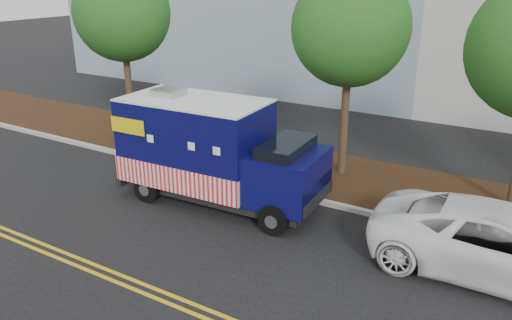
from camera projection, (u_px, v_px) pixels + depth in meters
The scene contains 10 objects.
ground at pixel (240, 206), 14.89m from camera, with size 120.00×120.00×0.00m, color black.
curb at pixel (263, 188), 15.99m from camera, with size 120.00×0.18×0.15m, color #9E9E99.
mulch_strip at pixel (293, 167), 17.67m from camera, with size 120.00×4.00×0.15m, color black.
centerline_near at pixel (135, 281), 11.31m from camera, with size 120.00×0.10×0.01m, color gold.
centerline_far at pixel (127, 286), 11.11m from camera, with size 120.00×0.10×0.01m, color gold.
tree_a at pixel (122, 13), 18.67m from camera, with size 3.61×3.61×6.92m.
tree_b at pixel (350, 28), 15.32m from camera, with size 3.67×3.67×6.79m.
sign_post at pixel (165, 131), 17.88m from camera, with size 0.06×0.06×2.40m, color #473828.
food_truck at pixel (212, 154), 14.81m from camera, with size 6.37×2.63×3.31m.
white_car at pixel (502, 243), 11.29m from camera, with size 2.68×5.82×1.62m, color white.
Camera 1 is at (7.27, -11.30, 6.58)m, focal length 35.00 mm.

